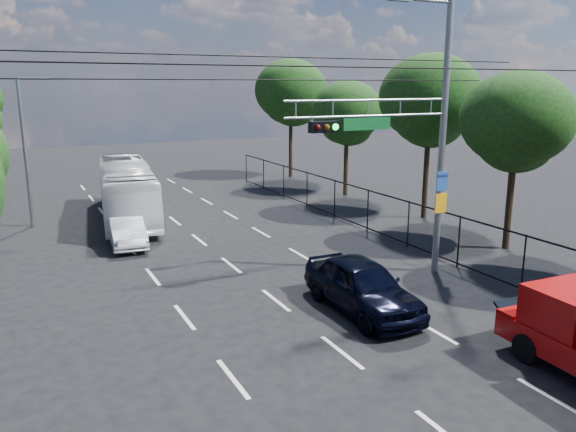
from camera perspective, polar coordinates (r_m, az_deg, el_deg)
lane_markings at (r=23.44m, az=-7.53°, el=-3.60°), size 6.12×38.00×0.01m
signal_mast at (r=19.76m, az=12.84°, el=8.55°), size 6.43×0.39×9.50m
streetlight_left at (r=29.43m, az=-24.87°, el=6.54°), size 2.09×0.22×7.08m
utility_wires at (r=17.64m, az=-2.57°, el=14.81°), size 22.00×5.04×0.74m
fence_right at (r=25.07m, az=10.46°, el=-0.17°), size 0.06×34.03×2.00m
tree_right_b at (r=24.62m, az=22.17°, el=8.34°), size 4.50×4.50×7.31m
tree_right_c at (r=29.30m, az=14.20°, el=10.85°), size 5.10×5.10×8.29m
tree_right_d at (r=34.75m, az=6.02°, el=10.03°), size 4.32×4.32×7.02m
tree_right_e at (r=41.77m, az=0.29°, el=12.11°), size 5.28×5.28×8.58m
navy_hatchback at (r=17.25m, az=7.54°, el=-7.01°), size 1.99×4.77×1.61m
white_bus at (r=29.88m, az=-16.09°, el=2.51°), size 3.78×10.71×2.92m
white_van at (r=25.08m, az=-16.09°, el=-1.37°), size 1.69×4.04×1.30m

